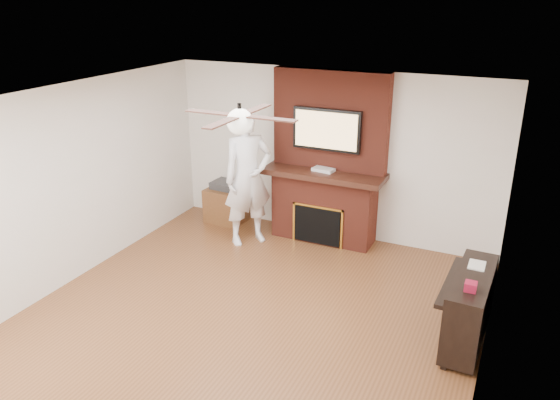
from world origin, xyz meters
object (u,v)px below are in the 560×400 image
at_px(person, 248,177).
at_px(side_table, 227,203).
at_px(fireplace, 326,175).
at_px(piano, 469,307).

xyz_separation_m(person, side_table, (-0.69, 0.55, -0.70)).
relative_size(fireplace, side_table, 3.75).
height_order(person, side_table, person).
bearing_deg(side_table, fireplace, 5.65).
relative_size(person, piano, 1.63).
xyz_separation_m(fireplace, side_table, (-1.66, -0.07, -0.69)).
relative_size(fireplace, person, 1.24).
distance_m(fireplace, person, 1.15).
distance_m(fireplace, piano, 3.02).
height_order(fireplace, piano, fireplace).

